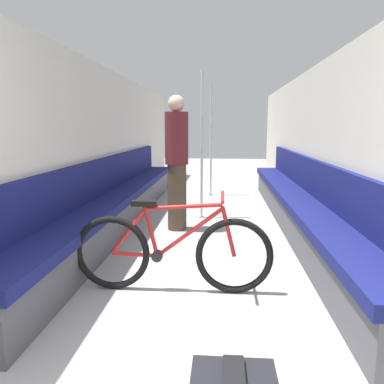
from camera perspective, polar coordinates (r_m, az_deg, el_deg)
wall_left at (r=5.14m, az=-14.29°, el=6.61°), size 0.10×11.06×2.14m
wall_right at (r=5.03m, az=19.27°, el=6.29°), size 0.10×11.06×2.14m
bench_seat_row_left at (r=5.22m, az=-11.10°, el=-1.66°), size 0.46×6.28×0.93m
bench_seat_row_right at (r=5.13m, az=15.89°, el=-2.06°), size 0.46×6.28×0.93m
bicycle at (r=3.09m, az=-3.05°, el=-9.11°), size 1.63×0.46×0.81m
grab_pole_near at (r=5.48m, az=1.49°, el=6.70°), size 0.08×0.08×2.12m
grab_pole_far at (r=7.34m, az=2.91°, el=7.51°), size 0.08×0.08×2.12m
passenger_standing at (r=4.84m, az=-2.34°, el=4.66°), size 0.30×0.30×1.74m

